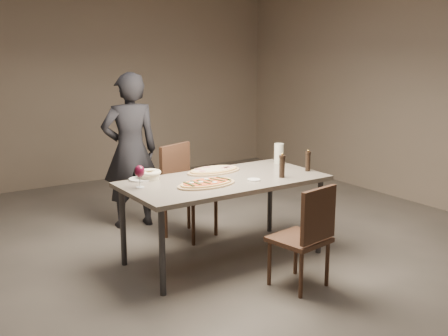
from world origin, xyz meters
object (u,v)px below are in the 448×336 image
pepper_mill_left (282,166)px  carafe (279,153)px  ham_pizza (214,170)px  chair_near (307,232)px  zucchini_pizza (206,183)px  diner (130,151)px  bread_basket (149,174)px  dining_table (224,185)px  chair_far (184,185)px

pepper_mill_left → carafe: size_ratio=1.12×
ham_pizza → pepper_mill_left: bearing=-49.3°
ham_pizza → carafe: bearing=1.3°
chair_near → zucchini_pizza: bearing=109.7°
zucchini_pizza → ham_pizza: bearing=41.3°
zucchini_pizza → pepper_mill_left: (0.71, -0.13, 0.09)m
diner → pepper_mill_left: bearing=125.6°
bread_basket → dining_table: bearing=-34.0°
carafe → zucchini_pizza: bearing=-161.7°
bread_basket → diner: size_ratio=0.13×
zucchini_pizza → dining_table: bearing=13.6°
zucchini_pizza → diner: diner is taller
ham_pizza → pepper_mill_left: (0.39, -0.52, 0.09)m
dining_table → chair_far: chair_far is taller
carafe → diner: size_ratio=0.12×
dining_table → chair_near: bearing=-77.9°
ham_pizza → diner: diner is taller
chair_far → carafe: bearing=127.7°
bread_basket → carafe: (1.38, -0.12, 0.05)m
ham_pizza → chair_far: bearing=99.0°
pepper_mill_left → carafe: pepper_mill_left is taller
dining_table → chair_far: 0.79m
ham_pizza → chair_far: (-0.05, 0.49, -0.24)m
zucchini_pizza → bread_basket: bread_basket is taller
dining_table → ham_pizza: size_ratio=3.31×
pepper_mill_left → zucchini_pizza: bearing=169.3°
bread_basket → diner: diner is taller
carafe → chair_near: carafe is taller
chair_far → zucchini_pizza: bearing=52.9°
chair_far → dining_table: bearing=68.5°
zucchini_pizza → chair_near: bearing=-69.8°
carafe → diner: bearing=135.8°
bread_basket → chair_near: size_ratio=0.25×
zucchini_pizza → bread_basket: bearing=113.8°
dining_table → pepper_mill_left: 0.55m
dining_table → diner: (-0.29, 1.34, 0.13)m
carafe → pepper_mill_left: bearing=-126.5°
ham_pizza → bread_basket: bearing=175.0°
dining_table → carafe: 0.88m
bread_basket → chair_near: bearing=-59.7°
carafe → chair_near: (-0.64, -1.15, -0.37)m
zucchini_pizza → chair_near: chair_near is taller
dining_table → pepper_mill_left: pepper_mill_left is taller
dining_table → carafe: (0.83, 0.25, 0.16)m
pepper_mill_left → chair_far: 1.15m
chair_far → bread_basket: bearing=14.9°
dining_table → ham_pizza: 0.30m
bread_basket → chair_far: chair_far is taller
ham_pizza → diner: bearing=112.1°
dining_table → chair_near: 0.94m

